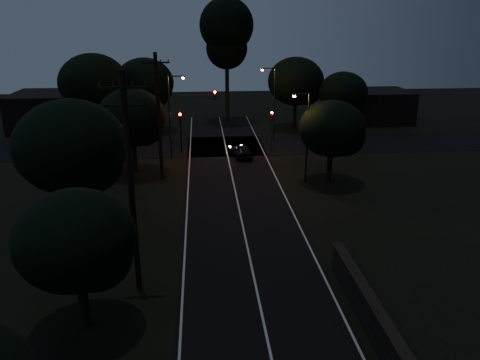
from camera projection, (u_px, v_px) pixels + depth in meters
road_surface at (233, 180)px, 39.73m from camera, size 60.00×70.00×0.03m
utility_pole_mid at (131, 182)px, 22.19m from camera, size 2.20×0.30×11.00m
utility_pole_far at (159, 115)px, 38.24m from camera, size 2.20×0.30×10.50m
tree_left_b at (80, 243)px, 19.64m from camera, size 5.09×5.09×6.47m
tree_left_c at (75, 149)px, 28.35m from camera, size 6.79×6.79×8.57m
tree_left_d at (134, 119)px, 40.05m from camera, size 5.85×5.85×7.43m
tree_far_nw at (147, 84)px, 54.76m from camera, size 6.80×6.80×8.62m
tree_far_w at (96, 85)px, 50.40m from camera, size 7.41×7.41×9.45m
tree_far_ne at (298, 83)px, 56.23m from camera, size 6.78×6.78×8.57m
tree_far_e at (345, 94)px, 54.15m from camera, size 5.62×5.62×7.13m
tree_right_a at (335, 130)px, 37.76m from camera, size 5.39×5.39×6.86m
tall_pine at (227, 33)px, 58.53m from camera, size 6.78×6.78×15.42m
building_left at (57, 111)px, 56.98m from camera, size 10.00×8.00×4.40m
building_right at (373, 106)px, 61.24m from camera, size 9.00×7.00×4.00m
signal_left at (180, 125)px, 46.74m from camera, size 0.28×0.35×4.10m
signal_right at (272, 123)px, 47.49m from camera, size 0.28×0.35×4.10m
signal_mast at (197, 110)px, 46.38m from camera, size 3.70×0.35×6.25m
streetlight_a at (171, 111)px, 44.21m from camera, size 1.66×0.26×8.00m
streetlight_b at (273, 99)px, 50.71m from camera, size 1.66×0.26×8.00m
streetlight_c at (305, 132)px, 37.70m from camera, size 1.46×0.26×7.50m
car at (241, 151)px, 45.91m from camera, size 2.30×3.96×1.27m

